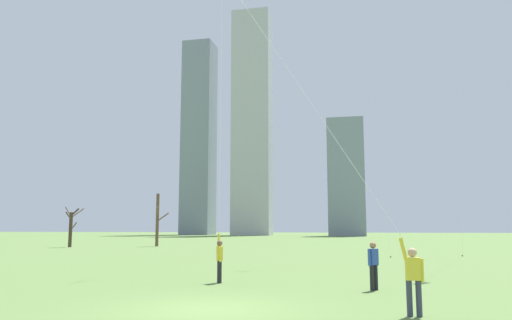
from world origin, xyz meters
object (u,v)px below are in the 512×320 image
object	(u,v)px
bare_tree_leftmost	(158,219)
kite_flyer_midfield_left_red	(314,124)
bystander_watching_nearby	(373,263)
kite_flyer_foreground_right_pink	(220,181)
bare_tree_rightmost	(71,226)

from	to	relation	value
bare_tree_leftmost	kite_flyer_midfield_left_red	bearing A→B (deg)	-61.12
bystander_watching_nearby	kite_flyer_foreground_right_pink	bearing A→B (deg)	158.56
kite_flyer_foreground_right_pink	bare_tree_leftmost	bearing A→B (deg)	117.58
kite_flyer_midfield_left_red	bare_tree_leftmost	world-z (taller)	kite_flyer_midfield_left_red
kite_flyer_foreground_right_pink	bystander_watching_nearby	size ratio (longest dim) A/B	11.74
kite_flyer_foreground_right_pink	bare_tree_rightmost	distance (m)	38.45
kite_flyer_foreground_right_pink	bystander_watching_nearby	bearing A→B (deg)	-21.44
kite_flyer_foreground_right_pink	bystander_watching_nearby	distance (m)	7.37
kite_flyer_foreground_right_pink	bare_tree_leftmost	distance (m)	37.17
bystander_watching_nearby	bare_tree_rightmost	bearing A→B (deg)	135.44
kite_flyer_midfield_left_red	bystander_watching_nearby	xyz separation A→B (m)	(1.52, 4.29, -4.04)
kite_flyer_midfield_left_red	bare_tree_rightmost	xyz separation A→B (m)	(-30.14, 35.47, -2.68)
bare_tree_rightmost	bare_tree_leftmost	size ratio (longest dim) A/B	0.75
kite_flyer_midfield_left_red	bystander_watching_nearby	world-z (taller)	kite_flyer_midfield_left_red
kite_flyer_midfield_left_red	bystander_watching_nearby	bearing A→B (deg)	70.48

